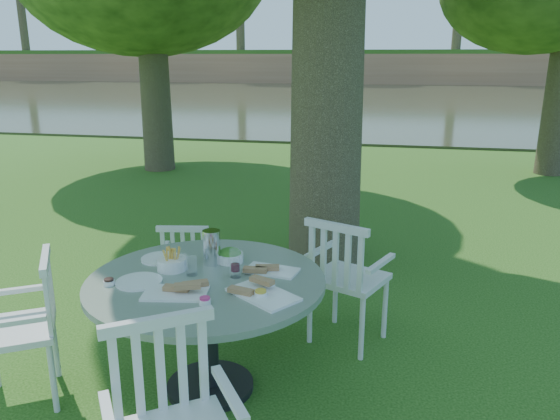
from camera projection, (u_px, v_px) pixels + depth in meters
The scene contains 8 objects.
ground at pixel (275, 314), 4.58m from camera, with size 140.00×140.00×0.00m, color #18410D.
table at pixel (207, 299), 3.38m from camera, with size 1.47×1.47×0.77m.
chair_ne at pixel (343, 273), 3.93m from camera, with size 0.63×0.62×0.98m.
chair_nw at pixel (186, 262), 4.42m from camera, with size 0.47×0.45×0.81m.
chair_sw at pixel (32, 318), 3.33m from camera, with size 0.62×0.63×0.93m.
chair_se at pixel (168, 415), 2.37m from camera, with size 0.68×0.67×0.99m.
tableware at pixel (205, 266), 3.41m from camera, with size 1.20×0.78×0.23m.
river at pixel (379, 101), 26.22m from camera, with size 100.00×28.00×0.12m, color #2D321D.
Camera 1 is at (0.91, -4.07, 2.09)m, focal length 35.00 mm.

